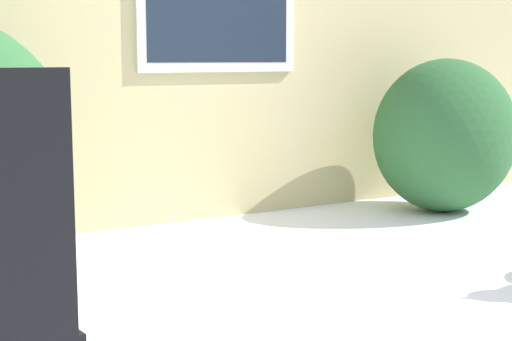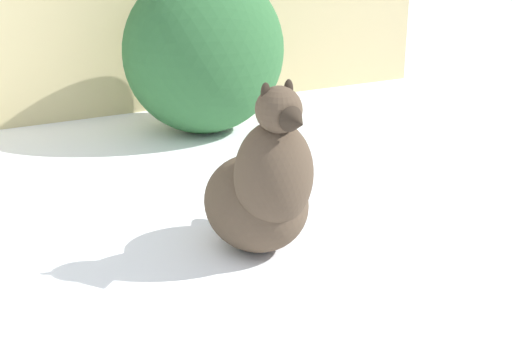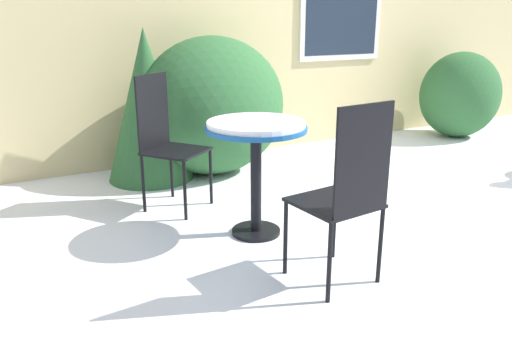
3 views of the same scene
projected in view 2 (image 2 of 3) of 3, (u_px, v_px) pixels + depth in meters
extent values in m
ellipsoid|color=#2D6033|center=(204.00, 51.00, 4.79)|extent=(1.01, 0.88, 1.02)
ellipsoid|color=#4C3D2D|center=(256.00, 203.00, 3.35)|extent=(0.46, 0.52, 0.41)
ellipsoid|color=#4C3D2D|center=(274.00, 175.00, 3.17)|extent=(0.35, 0.32, 0.45)
sphere|color=#4C3D2D|center=(279.00, 110.00, 3.04)|extent=(0.19, 0.19, 0.19)
cone|color=#2D241B|center=(297.00, 122.00, 2.94)|extent=(0.11, 0.09, 0.10)
ellipsoid|color=#2D241B|center=(265.00, 93.00, 3.00)|extent=(0.04, 0.03, 0.08)
ellipsoid|color=#2D241B|center=(288.00, 90.00, 3.05)|extent=(0.04, 0.03, 0.08)
ellipsoid|color=#4C3D2D|center=(231.00, 208.00, 3.58)|extent=(0.10, 0.24, 0.08)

